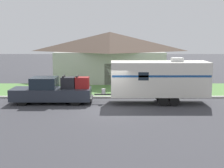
# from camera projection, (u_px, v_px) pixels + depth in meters

# --- Properties ---
(ground_plane) EXTENTS (120.00, 120.00, 0.00)m
(ground_plane) POSITION_uv_depth(u_px,v_px,m) (110.00, 109.00, 20.69)
(ground_plane) COLOR #38383D
(curb_strip) EXTENTS (80.00, 0.30, 0.14)m
(curb_strip) POSITION_uv_depth(u_px,v_px,m) (111.00, 97.00, 24.38)
(curb_strip) COLOR beige
(curb_strip) RESTS_ON ground_plane
(lawn_strip) EXTENTS (80.00, 7.00, 0.03)m
(lawn_strip) POSITION_uv_depth(u_px,v_px,m) (111.00, 90.00, 28.00)
(lawn_strip) COLOR #568442
(lawn_strip) RESTS_ON ground_plane
(house_across_street) EXTENTS (11.90, 7.16, 5.19)m
(house_across_street) POSITION_uv_depth(u_px,v_px,m) (111.00, 56.00, 33.35)
(house_across_street) COLOR #B2B2A8
(house_across_street) RESTS_ON ground_plane
(pickup_truck) EXTENTS (5.80, 1.91, 2.02)m
(pickup_truck) POSITION_uv_depth(u_px,v_px,m) (54.00, 91.00, 22.42)
(pickup_truck) COLOR black
(pickup_truck) RESTS_ON ground_plane
(travel_trailer) EXTENTS (8.11, 2.23, 3.29)m
(travel_trailer) POSITION_uv_depth(u_px,v_px,m) (161.00, 79.00, 22.25)
(travel_trailer) COLOR black
(travel_trailer) RESTS_ON ground_plane
(mailbox) EXTENTS (0.48, 0.20, 1.29)m
(mailbox) POSITION_uv_depth(u_px,v_px,m) (50.00, 83.00, 25.37)
(mailbox) COLOR brown
(mailbox) RESTS_ON ground_plane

